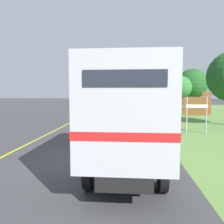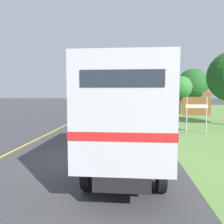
{
  "view_description": "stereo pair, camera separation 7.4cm",
  "coord_description": "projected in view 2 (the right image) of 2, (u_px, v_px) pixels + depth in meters",
  "views": [
    {
      "loc": [
        1.71,
        -8.56,
        2.72
      ],
      "look_at": [
        0.3,
        8.72,
        1.2
      ],
      "focal_mm": 35.0,
      "sensor_mm": 36.0,
      "label": 1
    },
    {
      "loc": [
        1.79,
        -8.55,
        2.72
      ],
      "look_at": [
        0.3,
        8.72,
        1.2
      ],
      "focal_mm": 35.0,
      "sensor_mm": 36.0,
      "label": 2
    }
  ],
  "objects": [
    {
      "name": "centre_dash_farthest",
      "position": [
        120.0,
        110.0,
        35.76
      ],
      "size": [
        0.12,
        2.6,
        0.01
      ],
      "primitive_type": "cube",
      "color": "white",
      "rests_on": "ground"
    },
    {
      "name": "highway_sign",
      "position": [
        197.0,
        107.0,
        14.43
      ],
      "size": [
        1.82,
        0.09,
        2.8
      ],
      "color": "#9E9EA3",
      "rests_on": "ground"
    },
    {
      "name": "roadside_tree_far",
      "position": [
        193.0,
        84.0,
        33.13
      ],
      "size": [
        4.59,
        4.59,
        6.39
      ],
      "color": "brown",
      "rests_on": "ground"
    },
    {
      "name": "centre_dash_far",
      "position": [
        117.0,
        113.0,
        29.21
      ],
      "size": [
        0.12,
        2.6,
        0.01
      ],
      "primitive_type": "cube",
      "color": "white",
      "rests_on": "ground"
    },
    {
      "name": "centre_dash_mid_b",
      "position": [
        113.0,
        119.0,
        22.66
      ],
      "size": [
        0.12,
        2.6,
        0.01
      ],
      "primitive_type": "cube",
      "color": "white",
      "rests_on": "ground"
    },
    {
      "name": "lead_car_black_ahead",
      "position": [
        130.0,
        103.0,
        39.88
      ],
      "size": [
        1.8,
        3.89,
        1.77
      ],
      "color": "black",
      "rests_on": "ground"
    },
    {
      "name": "horse_trailer_truck",
      "position": [
        126.0,
        111.0,
        8.27
      ],
      "size": [
        2.41,
        7.89,
        3.66
      ],
      "color": "black",
      "rests_on": "ground"
    },
    {
      "name": "roadside_tree_mid",
      "position": [
        180.0,
        88.0,
        27.87
      ],
      "size": [
        2.95,
        2.95,
        4.91
      ],
      "color": "#4C3823",
      "rests_on": "ground"
    },
    {
      "name": "ground_plane",
      "position": [
        86.0,
        160.0,
        8.88
      ],
      "size": [
        200.0,
        200.0,
        0.0
      ],
      "primitive_type": "plane",
      "color": "#3D3D3F"
    },
    {
      "name": "centre_dash_near",
      "position": [
        89.0,
        155.0,
        9.55
      ],
      "size": [
        0.12,
        2.6,
        0.01
      ],
      "primitive_type": "cube",
      "color": "white",
      "rests_on": "ground"
    },
    {
      "name": "centre_dash_mid_a",
      "position": [
        106.0,
        130.0,
        16.11
      ],
      "size": [
        0.12,
        2.6,
        0.01
      ],
      "primitive_type": "cube",
      "color": "white",
      "rests_on": "ground"
    },
    {
      "name": "edge_line_yellow",
      "position": [
        80.0,
        118.0,
        23.73
      ],
      "size": [
        0.12,
        56.4,
        0.01
      ],
      "primitive_type": "cube",
      "color": "yellow",
      "rests_on": "ground"
    },
    {
      "name": "lead_car_white",
      "position": [
        102.0,
        107.0,
        26.19
      ],
      "size": [
        1.8,
        4.46,
        2.07
      ],
      "color": "black",
      "rests_on": "ground"
    }
  ]
}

